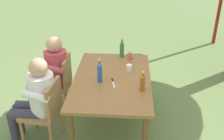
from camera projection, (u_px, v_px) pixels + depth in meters
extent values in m
plane|color=#6B844C|center=(112.00, 125.00, 3.83)|extent=(24.00, 24.00, 0.00)
cube|color=olive|center=(112.00, 80.00, 3.49)|extent=(1.56, 1.00, 0.04)
cylinder|color=brown|center=(89.00, 78.00, 4.31)|extent=(0.07, 0.07, 0.72)
cylinder|color=brown|center=(71.00, 137.00, 3.07)|extent=(0.07, 0.07, 0.72)
cylinder|color=brown|center=(141.00, 80.00, 4.26)|extent=(0.07, 0.07, 0.72)
cube|color=#A37547|center=(41.00, 112.00, 3.38)|extent=(0.49, 0.49, 0.04)
cube|color=#A37547|center=(54.00, 99.00, 3.24)|extent=(0.42, 0.09, 0.42)
cylinder|color=#A37547|center=(35.00, 116.00, 3.68)|extent=(0.04, 0.04, 0.41)
cylinder|color=#A37547|center=(22.00, 134.00, 3.34)|extent=(0.04, 0.04, 0.41)
cylinder|color=#A37547|center=(62.00, 119.00, 3.61)|extent=(0.04, 0.04, 0.41)
cylinder|color=#A37547|center=(51.00, 138.00, 3.28)|extent=(0.04, 0.04, 0.41)
cube|color=#A37547|center=(55.00, 84.00, 4.00)|extent=(0.45, 0.45, 0.04)
cube|color=#A37547|center=(67.00, 71.00, 3.88)|extent=(0.42, 0.05, 0.42)
cylinder|color=#A37547|center=(48.00, 90.00, 4.28)|extent=(0.04, 0.04, 0.41)
cylinder|color=#A37547|center=(41.00, 104.00, 3.94)|extent=(0.04, 0.04, 0.41)
cylinder|color=#A37547|center=(71.00, 91.00, 4.26)|extent=(0.04, 0.04, 0.41)
cylinder|color=#A37547|center=(66.00, 104.00, 3.92)|extent=(0.04, 0.04, 0.41)
cylinder|color=white|center=(42.00, 94.00, 3.24)|extent=(0.32, 0.32, 0.52)
sphere|color=tan|center=(38.00, 67.00, 3.08)|extent=(0.22, 0.22, 0.22)
cylinder|color=#383847|center=(31.00, 106.00, 3.46)|extent=(0.14, 0.40, 0.14)
cylinder|color=#383847|center=(19.00, 120.00, 3.57)|extent=(0.11, 0.11, 0.45)
cylinder|color=white|center=(46.00, 80.00, 3.38)|extent=(0.09, 0.31, 0.16)
cylinder|color=#383847|center=(26.00, 115.00, 3.30)|extent=(0.14, 0.40, 0.14)
cylinder|color=#383847|center=(14.00, 128.00, 3.41)|extent=(0.11, 0.11, 0.45)
cylinder|color=white|center=(36.00, 97.00, 3.04)|extent=(0.09, 0.31, 0.16)
cylinder|color=#B7424C|center=(57.00, 68.00, 3.86)|extent=(0.32, 0.32, 0.52)
sphere|color=tan|center=(54.00, 45.00, 3.70)|extent=(0.22, 0.22, 0.22)
cylinder|color=#383847|center=(47.00, 80.00, 4.08)|extent=(0.14, 0.40, 0.14)
cylinder|color=#383847|center=(36.00, 92.00, 4.19)|extent=(0.11, 0.11, 0.45)
cylinder|color=#B7424C|center=(59.00, 57.00, 4.00)|extent=(0.09, 0.31, 0.16)
cylinder|color=#383847|center=(43.00, 86.00, 3.92)|extent=(0.14, 0.40, 0.14)
cylinder|color=#383847|center=(32.00, 98.00, 4.03)|extent=(0.11, 0.11, 0.45)
cylinder|color=#B7424C|center=(53.00, 69.00, 3.66)|extent=(0.09, 0.31, 0.16)
cylinder|color=#2D56A3|center=(100.00, 74.00, 3.35)|extent=(0.06, 0.06, 0.23)
cone|color=#2D56A3|center=(100.00, 64.00, 3.29)|extent=(0.06, 0.06, 0.03)
cylinder|color=#2D56A3|center=(99.00, 62.00, 3.27)|extent=(0.03, 0.03, 0.03)
cylinder|color=yellow|center=(99.00, 60.00, 3.26)|extent=(0.03, 0.03, 0.03)
cylinder|color=#287A38|center=(122.00, 50.00, 4.03)|extent=(0.06, 0.06, 0.21)
cone|color=#287A38|center=(122.00, 43.00, 3.98)|extent=(0.06, 0.06, 0.03)
cylinder|color=#287A38|center=(122.00, 41.00, 3.96)|extent=(0.03, 0.03, 0.03)
cylinder|color=yellow|center=(122.00, 39.00, 3.95)|extent=(0.03, 0.03, 0.02)
cylinder|color=#996019|center=(142.00, 83.00, 3.18)|extent=(0.06, 0.06, 0.18)
cone|color=#996019|center=(143.00, 76.00, 3.14)|extent=(0.06, 0.06, 0.02)
cylinder|color=#996019|center=(143.00, 74.00, 3.12)|extent=(0.03, 0.03, 0.02)
cylinder|color=yellow|center=(143.00, 72.00, 3.11)|extent=(0.03, 0.03, 0.02)
cylinder|color=#BC6B47|center=(130.00, 56.00, 3.97)|extent=(0.07, 0.07, 0.10)
cylinder|color=white|center=(129.00, 68.00, 3.65)|extent=(0.08, 0.08, 0.08)
cube|color=silver|center=(114.00, 84.00, 3.33)|extent=(0.18, 0.06, 0.01)
cube|color=black|center=(113.00, 80.00, 3.43)|extent=(0.08, 0.03, 0.01)
cube|color=#47663D|center=(137.00, 68.00, 4.93)|extent=(0.31, 0.17, 0.44)
cube|color=#395130|center=(131.00, 72.00, 4.98)|extent=(0.22, 0.06, 0.19)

